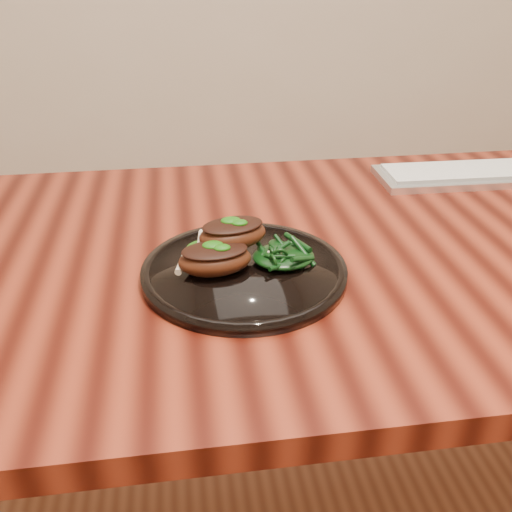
{
  "coord_description": "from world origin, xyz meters",
  "views": [
    {
      "loc": [
        -0.29,
        -0.8,
        1.18
      ],
      "look_at": [
        -0.18,
        -0.08,
        0.78
      ],
      "focal_mm": 40.0,
      "sensor_mm": 36.0,
      "label": 1
    }
  ],
  "objects_px": {
    "lamb_chop_front": "(214,258)",
    "keyboard": "(484,173)",
    "desk": "(355,284)",
    "greens_heap": "(283,253)",
    "plate": "(244,271)"
  },
  "relations": [
    {
      "from": "lamb_chop_front",
      "to": "keyboard",
      "type": "distance_m",
      "value": 0.68
    },
    {
      "from": "desk",
      "to": "greens_heap",
      "type": "bearing_deg",
      "value": -150.75
    },
    {
      "from": "plate",
      "to": "greens_heap",
      "type": "distance_m",
      "value": 0.06
    },
    {
      "from": "plate",
      "to": "lamb_chop_front",
      "type": "relative_size",
      "value": 2.65
    },
    {
      "from": "lamb_chop_front",
      "to": "keyboard",
      "type": "height_order",
      "value": "lamb_chop_front"
    },
    {
      "from": "plate",
      "to": "greens_heap",
      "type": "xyz_separation_m",
      "value": [
        0.06,
        0.01,
        0.02
      ]
    },
    {
      "from": "lamb_chop_front",
      "to": "greens_heap",
      "type": "relative_size",
      "value": 1.23
    },
    {
      "from": "lamb_chop_front",
      "to": "greens_heap",
      "type": "height_order",
      "value": "lamb_chop_front"
    },
    {
      "from": "keyboard",
      "to": "plate",
      "type": "bearing_deg",
      "value": -149.07
    },
    {
      "from": "lamb_chop_front",
      "to": "greens_heap",
      "type": "distance_m",
      "value": 0.1
    },
    {
      "from": "desk",
      "to": "plate",
      "type": "height_order",
      "value": "plate"
    },
    {
      "from": "plate",
      "to": "keyboard",
      "type": "distance_m",
      "value": 0.63
    },
    {
      "from": "greens_heap",
      "to": "keyboard",
      "type": "height_order",
      "value": "greens_heap"
    },
    {
      "from": "greens_heap",
      "to": "plate",
      "type": "bearing_deg",
      "value": -174.81
    },
    {
      "from": "desk",
      "to": "plate",
      "type": "distance_m",
      "value": 0.24
    }
  ]
}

